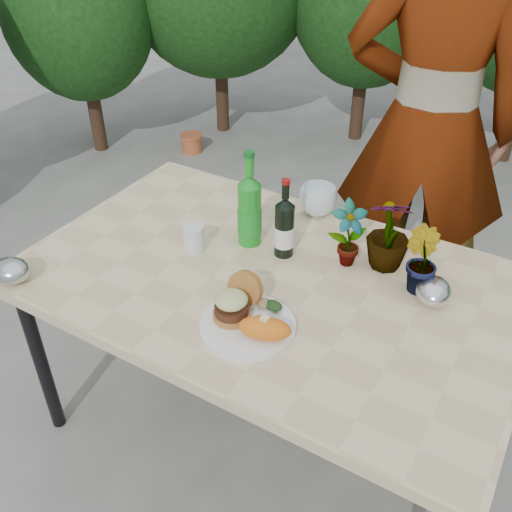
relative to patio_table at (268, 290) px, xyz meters
The scene contains 18 objects.
ground 0.69m from the patio_table, ahead, with size 80.00×80.00×0.00m, color slate.
patio_table is the anchor object (origin of this frame).
shrub_hedge 1.73m from the patio_table, 87.87° to the left, with size 6.87×5.13×2.17m.
dinner_plate 0.26m from the patio_table, 73.87° to the right, with size 0.28×0.28×0.01m, color white.
burger_stack 0.25m from the patio_table, 86.05° to the right, with size 0.11×0.16×0.11m.
sweet_potato 0.32m from the patio_table, 62.29° to the right, with size 0.15×0.08×0.06m, color orange.
grilled_veg 0.19m from the patio_table, 59.80° to the right, with size 0.08×0.05×0.03m.
wine_bottle 0.21m from the patio_table, 98.24° to the left, with size 0.07×0.07×0.29m.
sparkling_water 0.28m from the patio_table, 138.38° to the left, with size 0.08×0.08×0.35m.
plastic_cup 0.31m from the patio_table, behind, with size 0.07×0.07×0.10m, color silver.
seedling_left 0.32m from the patio_table, 46.15° to the left, with size 0.12×0.08×0.23m, color #1F531C.
seedling_mid 0.49m from the patio_table, 23.56° to the left, with size 0.12×0.09×0.21m, color #2A6021.
seedling_right 0.43m from the patio_table, 40.10° to the left, with size 0.14×0.14×0.25m, color #24531C.
blue_bowl 0.46m from the patio_table, 95.11° to the left, with size 0.14×0.14×0.11m, color silver.
foil_packet_left 0.83m from the patio_table, 147.66° to the right, with size 0.13×0.11×0.08m, color #AFB1B6.
foil_packet_right 0.52m from the patio_table, 16.93° to the left, with size 0.13×0.11×0.08m, color silver.
person 0.97m from the patio_table, 76.74° to the left, with size 0.72×0.47×1.96m, color #8E6147.
terracotta_pot 2.68m from the patio_table, 132.65° to the left, with size 0.17×0.17×0.14m.
Camera 1 is at (0.72, -1.28, 1.88)m, focal length 40.00 mm.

